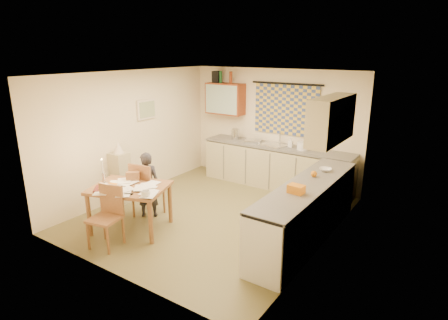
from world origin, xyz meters
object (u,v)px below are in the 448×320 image
Objects in this scene: person at (147,185)px; shelf_stand at (121,178)px; stove at (271,244)px; counter_right at (306,212)px; counter_back at (276,167)px; chair_far at (148,199)px; dining_table at (131,207)px.

shelf_stand is (-0.89, 0.16, -0.09)m from person.
counter_right is at bearing 90.00° from stove.
stove is (1.45, -3.06, 0.00)m from counter_back.
person is (0.02, -0.02, 0.28)m from chair_far.
counter_right reaches higher than stove.
shelf_stand is at bearing 126.45° from dining_table.
chair_far is at bearing 170.48° from stove.
stove is 0.91× the size of chair_far.
person reaches higher than counter_back.
chair_far is at bearing 85.93° from dining_table.
dining_table is at bearing 97.70° from chair_far.
shelf_stand reaches higher than dining_table.
person is at bearing -163.75° from counter_right.
counter_back is at bearing -123.12° from chair_far.
person is 1.19× the size of shelf_stand.
chair_far reaches higher than stove.
counter_back is 3.63× the size of stove.
person is (-2.65, 0.43, 0.14)m from stove.
person is at bearing -10.38° from shelf_stand.
dining_table is (-2.52, -0.08, -0.07)m from stove.
chair_far is (-2.67, 0.45, -0.14)m from stove.
counter_back is 2.33× the size of dining_table.
person is (-2.65, -0.77, 0.14)m from counter_right.
counter_right is 3.59m from shelf_stand.
dining_table is 0.57m from person.
stove is at bearing -90.00° from counter_right.
counter_back is 3.31× the size of shelf_stand.
shelf_stand is at bearing -46.25° from person.
shelf_stand is (-3.54, -0.61, 0.05)m from counter_right.
chair_far is 0.84× the size of person.
counter_right is 2.78m from chair_far.
counter_right is at bearing 7.30° from dining_table.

